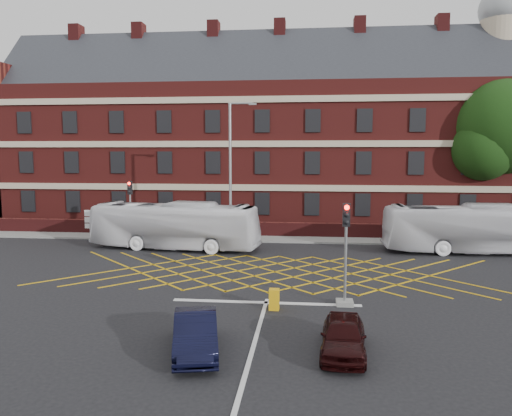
# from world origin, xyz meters

# --- Properties ---
(ground) EXTENTS (120.00, 120.00, 0.00)m
(ground) POSITION_xyz_m (0.00, 0.00, 0.00)
(ground) COLOR black
(ground) RESTS_ON ground
(victorian_building) EXTENTS (51.00, 12.17, 20.40)m
(victorian_building) POSITION_xyz_m (0.25, 22.00, 7.84)
(victorian_building) COLOR maroon
(victorian_building) RESTS_ON ground
(boundary_wall) EXTENTS (56.00, 0.50, 1.10)m
(boundary_wall) POSITION_xyz_m (0.00, 13.00, 0.55)
(boundary_wall) COLOR #4E1415
(boundary_wall) RESTS_ON ground
(far_pavement) EXTENTS (60.00, 3.00, 0.12)m
(far_pavement) POSITION_xyz_m (0.00, 12.00, 0.06)
(far_pavement) COLOR slate
(far_pavement) RESTS_ON ground
(box_junction_hatching) EXTENTS (8.22, 8.22, 0.02)m
(box_junction_hatching) POSITION_xyz_m (0.00, 2.00, 0.01)
(box_junction_hatching) COLOR #CC990C
(box_junction_hatching) RESTS_ON ground
(stop_line) EXTENTS (8.00, 0.30, 0.02)m
(stop_line) POSITION_xyz_m (0.00, -3.50, 0.01)
(stop_line) COLOR silver
(stop_line) RESTS_ON ground
(centre_line) EXTENTS (0.15, 14.00, 0.02)m
(centre_line) POSITION_xyz_m (0.00, -10.00, 0.01)
(centre_line) COLOR silver
(centre_line) RESTS_ON ground
(bus_left) EXTENTS (11.39, 4.09, 3.10)m
(bus_left) POSITION_xyz_m (-7.00, 7.67, 1.55)
(bus_left) COLOR white
(bus_left) RESTS_ON ground
(bus_right) EXTENTS (11.16, 2.77, 3.10)m
(bus_right) POSITION_xyz_m (12.11, 8.35, 1.55)
(bus_right) COLOR silver
(bus_right) RESTS_ON ground
(car_navy) EXTENTS (2.16, 4.04, 1.26)m
(car_navy) POSITION_xyz_m (-1.78, -8.97, 0.63)
(car_navy) COLOR black
(car_navy) RESTS_ON ground
(car_maroon) EXTENTS (1.64, 3.56, 1.18)m
(car_maroon) POSITION_xyz_m (2.89, -8.60, 0.59)
(car_maroon) COLOR black
(car_maroon) RESTS_ON ground
(deciduous_tree) EXTENTS (7.65, 7.43, 11.97)m
(deciduous_tree) POSITION_xyz_m (16.44, 16.88, 7.72)
(deciduous_tree) COLOR black
(deciduous_tree) RESTS_ON ground
(traffic_light_near) EXTENTS (0.70, 0.70, 4.27)m
(traffic_light_near) POSITION_xyz_m (3.29, -3.46, 1.76)
(traffic_light_near) COLOR slate
(traffic_light_near) RESTS_ON ground
(traffic_light_far) EXTENTS (0.70, 0.70, 4.27)m
(traffic_light_far) POSITION_xyz_m (-11.04, 10.55, 1.76)
(traffic_light_far) COLOR slate
(traffic_light_far) RESTS_ON ground
(street_lamp) EXTENTS (2.25, 1.00, 9.57)m
(street_lamp) POSITION_xyz_m (-3.40, 8.80, 3.35)
(street_lamp) COLOR slate
(street_lamp) RESTS_ON ground
(direction_signs) EXTENTS (1.10, 0.16, 2.20)m
(direction_signs) POSITION_xyz_m (-14.07, 10.80, 1.38)
(direction_signs) COLOR gray
(direction_signs) RESTS_ON ground
(utility_cabinet) EXTENTS (0.41, 0.42, 0.84)m
(utility_cabinet) POSITION_xyz_m (0.40, -4.35, 0.42)
(utility_cabinet) COLOR #DAA00C
(utility_cabinet) RESTS_ON ground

